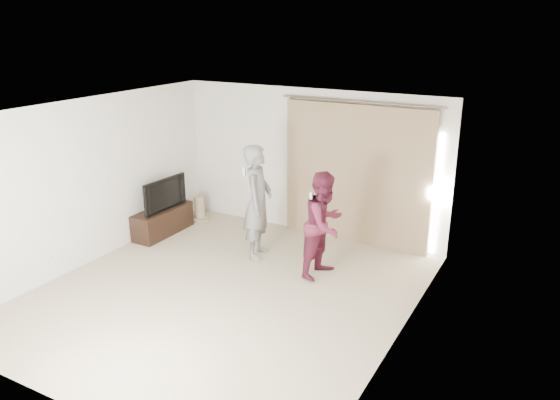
% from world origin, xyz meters
% --- Properties ---
extents(floor, '(5.50, 5.50, 0.00)m').
position_xyz_m(floor, '(0.00, 0.00, 0.00)').
color(floor, tan).
rests_on(floor, ground).
extents(wall_back, '(5.00, 0.04, 2.60)m').
position_xyz_m(wall_back, '(0.00, 2.75, 1.30)').
color(wall_back, white).
rests_on(wall_back, ground).
extents(wall_left, '(0.04, 5.50, 2.60)m').
position_xyz_m(wall_left, '(-2.50, -0.00, 1.30)').
color(wall_left, white).
rests_on(wall_left, ground).
extents(ceiling, '(5.00, 5.50, 0.01)m').
position_xyz_m(ceiling, '(0.00, 0.00, 2.60)').
color(ceiling, silver).
rests_on(ceiling, wall_back).
extents(curtain, '(2.80, 0.11, 2.46)m').
position_xyz_m(curtain, '(0.91, 2.68, 1.20)').
color(curtain, tan).
rests_on(curtain, ground).
extents(tv_console, '(0.43, 1.24, 0.48)m').
position_xyz_m(tv_console, '(-2.27, 1.35, 0.24)').
color(tv_console, black).
rests_on(tv_console, ground).
extents(tv, '(0.19, 1.01, 0.58)m').
position_xyz_m(tv, '(-2.27, 1.35, 0.76)').
color(tv, black).
rests_on(tv, tv_console).
extents(scratching_post, '(0.36, 0.36, 0.48)m').
position_xyz_m(scratching_post, '(-2.10, 2.23, 0.20)').
color(scratching_post, tan).
rests_on(scratching_post, ground).
extents(person_man, '(0.62, 0.78, 1.87)m').
position_xyz_m(person_man, '(-0.25, 1.35, 0.93)').
color(person_man, slate).
rests_on(person_man, ground).
extents(person_woman, '(0.74, 0.88, 1.63)m').
position_xyz_m(person_woman, '(0.98, 1.24, 0.81)').
color(person_woman, maroon).
rests_on(person_woman, ground).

